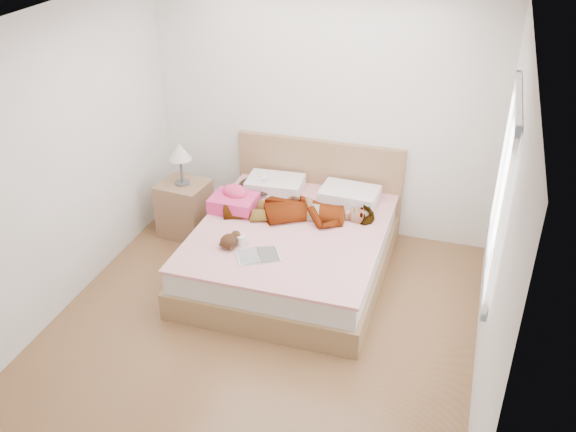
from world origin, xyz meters
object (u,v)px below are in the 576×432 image
(magazine, at_px, (258,256))
(bed, at_px, (294,245))
(towel, at_px, (234,200))
(nightstand, at_px, (184,204))
(phone, at_px, (265,176))
(woman, at_px, (300,207))
(plush_toy, at_px, (230,240))
(coffee_mug, at_px, (241,240))

(magazine, bearing_deg, bed, 78.19)
(towel, distance_m, nightstand, 0.73)
(towel, bearing_deg, phone, 69.10)
(woman, height_order, towel, towel)
(phone, height_order, magazine, phone)
(woman, distance_m, bed, 0.37)
(magazine, height_order, plush_toy, plush_toy)
(bed, distance_m, nightstand, 1.35)
(magazine, distance_m, nightstand, 1.52)
(magazine, distance_m, plush_toy, 0.31)
(towel, xyz_separation_m, coffee_mug, (0.31, -0.62, -0.05))
(phone, bearing_deg, towel, -121.68)
(magazine, xyz_separation_m, coffee_mug, (-0.21, 0.14, 0.04))
(bed, height_order, nightstand, nightstand)
(bed, bearing_deg, magazine, -101.81)
(phone, relative_size, plush_toy, 0.38)
(coffee_mug, bearing_deg, phone, 97.73)
(phone, bearing_deg, nightstand, -173.90)
(plush_toy, height_order, nightstand, nightstand)
(magazine, bearing_deg, towel, 124.89)
(woman, height_order, magazine, woman)
(coffee_mug, height_order, plush_toy, plush_toy)
(phone, relative_size, coffee_mug, 0.83)
(nightstand, bearing_deg, magazine, -38.71)
(phone, relative_size, bed, 0.05)
(phone, relative_size, nightstand, 0.09)
(bed, bearing_deg, towel, 169.69)
(woman, height_order, phone, phone)
(woman, relative_size, magazine, 3.24)
(plush_toy, distance_m, nightstand, 1.26)
(phone, bearing_deg, woman, -49.44)
(bed, distance_m, plush_toy, 0.76)
(coffee_mug, bearing_deg, towel, 116.92)
(towel, relative_size, coffee_mug, 3.83)
(bed, height_order, coffee_mug, bed)
(phone, relative_size, towel, 0.22)
(woman, distance_m, magazine, 0.82)
(woman, relative_size, plush_toy, 5.74)
(bed, relative_size, towel, 4.69)
(woman, bearing_deg, nightstand, -107.21)
(bed, xyz_separation_m, plush_toy, (-0.43, -0.56, 0.30))
(phone, distance_m, coffee_mug, 1.08)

